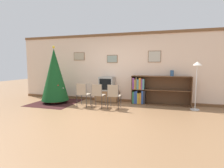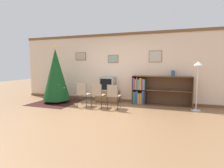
{
  "view_description": "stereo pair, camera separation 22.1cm",
  "coord_description": "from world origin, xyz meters",
  "px_view_note": "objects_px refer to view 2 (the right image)",
  "views": [
    {
      "loc": [
        1.91,
        -4.53,
        1.46
      ],
      "look_at": [
        0.21,
        1.22,
        0.81
      ],
      "focal_mm": 28.0,
      "sensor_mm": 36.0,
      "label": 1
    },
    {
      "loc": [
        2.12,
        -4.46,
        1.46
      ],
      "look_at": [
        0.21,
        1.22,
        0.81
      ],
      "focal_mm": 28.0,
      "sensor_mm": 36.0,
      "label": 2
    }
  ],
  "objects_px": {
    "bookshelf": "(150,91)",
    "folding_chair_center": "(98,94)",
    "christmas_tree": "(56,75)",
    "television": "(108,84)",
    "folding_chair_left": "(83,93)",
    "tv_console": "(108,96)",
    "vase": "(173,73)",
    "folding_chair_right": "(113,95)",
    "standing_lamp": "(198,73)"
  },
  "relations": [
    {
      "from": "folding_chair_left",
      "to": "folding_chair_right",
      "type": "xyz_separation_m",
      "value": [
        1.13,
        0.0,
        0.0
      ]
    },
    {
      "from": "folding_chair_left",
      "to": "vase",
      "type": "xyz_separation_m",
      "value": [
        2.98,
        1.09,
        0.7
      ]
    },
    {
      "from": "bookshelf",
      "to": "tv_console",
      "type": "bearing_deg",
      "value": -178.07
    },
    {
      "from": "standing_lamp",
      "to": "tv_console",
      "type": "bearing_deg",
      "value": 173.15
    },
    {
      "from": "folding_chair_left",
      "to": "folding_chair_center",
      "type": "height_order",
      "value": "same"
    },
    {
      "from": "christmas_tree",
      "to": "tv_console",
      "type": "distance_m",
      "value": 2.18
    },
    {
      "from": "christmas_tree",
      "to": "folding_chair_center",
      "type": "relative_size",
      "value": 2.65
    },
    {
      "from": "folding_chair_left",
      "to": "christmas_tree",
      "type": "bearing_deg",
      "value": 167.61
    },
    {
      "from": "folding_chair_left",
      "to": "folding_chair_center",
      "type": "distance_m",
      "value": 0.57
    },
    {
      "from": "folding_chair_left",
      "to": "standing_lamp",
      "type": "distance_m",
      "value": 3.84
    },
    {
      "from": "vase",
      "to": "folding_chair_right",
      "type": "bearing_deg",
      "value": -149.43
    },
    {
      "from": "tv_console",
      "to": "vase",
      "type": "height_order",
      "value": "vase"
    },
    {
      "from": "television",
      "to": "folding_chair_center",
      "type": "distance_m",
      "value": 1.04
    },
    {
      "from": "christmas_tree",
      "to": "folding_chair_center",
      "type": "bearing_deg",
      "value": -8.71
    },
    {
      "from": "christmas_tree",
      "to": "vase",
      "type": "xyz_separation_m",
      "value": [
        4.29,
        0.81,
        0.08
      ]
    },
    {
      "from": "television",
      "to": "folding_chair_center",
      "type": "xyz_separation_m",
      "value": [
        -0.0,
        -1.01,
        -0.25
      ]
    },
    {
      "from": "tv_console",
      "to": "folding_chair_center",
      "type": "height_order",
      "value": "folding_chair_center"
    },
    {
      "from": "folding_chair_left",
      "to": "folding_chair_center",
      "type": "relative_size",
      "value": 1.0
    },
    {
      "from": "christmas_tree",
      "to": "television",
      "type": "height_order",
      "value": "christmas_tree"
    },
    {
      "from": "tv_console",
      "to": "vase",
      "type": "distance_m",
      "value": 2.6
    },
    {
      "from": "christmas_tree",
      "to": "vase",
      "type": "bearing_deg",
      "value": 10.67
    },
    {
      "from": "folding_chair_right",
      "to": "vase",
      "type": "bearing_deg",
      "value": 30.57
    },
    {
      "from": "tv_console",
      "to": "vase",
      "type": "bearing_deg",
      "value": 2.04
    },
    {
      "from": "folding_chair_center",
      "to": "tv_console",
      "type": "bearing_deg",
      "value": 90.0
    },
    {
      "from": "tv_console",
      "to": "television",
      "type": "relative_size",
      "value": 1.6
    },
    {
      "from": "vase",
      "to": "tv_console",
      "type": "bearing_deg",
      "value": -177.96
    },
    {
      "from": "vase",
      "to": "christmas_tree",
      "type": "bearing_deg",
      "value": -169.33
    },
    {
      "from": "folding_chair_left",
      "to": "vase",
      "type": "relative_size",
      "value": 3.93
    },
    {
      "from": "tv_console",
      "to": "folding_chair_center",
      "type": "distance_m",
      "value": 1.04
    },
    {
      "from": "folding_chair_right",
      "to": "folding_chair_left",
      "type": "bearing_deg",
      "value": 180.0
    },
    {
      "from": "television",
      "to": "folding_chair_right",
      "type": "height_order",
      "value": "television"
    },
    {
      "from": "folding_chair_left",
      "to": "vase",
      "type": "height_order",
      "value": "vase"
    },
    {
      "from": "tv_console",
      "to": "christmas_tree",
      "type": "bearing_deg",
      "value": -158.9
    },
    {
      "from": "folding_chair_left",
      "to": "bookshelf",
      "type": "xyz_separation_m",
      "value": [
        2.19,
        1.06,
        0.04
      ]
    },
    {
      "from": "tv_console",
      "to": "standing_lamp",
      "type": "xyz_separation_m",
      "value": [
        3.15,
        -0.38,
        0.98
      ]
    },
    {
      "from": "christmas_tree",
      "to": "standing_lamp",
      "type": "xyz_separation_m",
      "value": [
        5.02,
        0.34,
        0.11
      ]
    },
    {
      "from": "christmas_tree",
      "to": "folding_chair_right",
      "type": "relative_size",
      "value": 2.65
    },
    {
      "from": "christmas_tree",
      "to": "tv_console",
      "type": "xyz_separation_m",
      "value": [
        1.87,
        0.72,
        -0.86
      ]
    },
    {
      "from": "television",
      "to": "bookshelf",
      "type": "bearing_deg",
      "value": 2.02
    },
    {
      "from": "bookshelf",
      "to": "folding_chair_center",
      "type": "bearing_deg",
      "value": -146.83
    },
    {
      "from": "television",
      "to": "bookshelf",
      "type": "relative_size",
      "value": 0.27
    },
    {
      "from": "christmas_tree",
      "to": "standing_lamp",
      "type": "distance_m",
      "value": 5.03
    },
    {
      "from": "folding_chair_left",
      "to": "folding_chair_right",
      "type": "relative_size",
      "value": 1.0
    },
    {
      "from": "television",
      "to": "vase",
      "type": "distance_m",
      "value": 2.46
    },
    {
      "from": "folding_chair_center",
      "to": "bookshelf",
      "type": "height_order",
      "value": "bookshelf"
    },
    {
      "from": "tv_console",
      "to": "standing_lamp",
      "type": "relative_size",
      "value": 0.57
    },
    {
      "from": "vase",
      "to": "standing_lamp",
      "type": "bearing_deg",
      "value": -32.52
    },
    {
      "from": "television",
      "to": "folding_chair_left",
      "type": "height_order",
      "value": "television"
    },
    {
      "from": "bookshelf",
      "to": "folding_chair_right",
      "type": "bearing_deg",
      "value": -134.94
    },
    {
      "from": "christmas_tree",
      "to": "bookshelf",
      "type": "xyz_separation_m",
      "value": [
        3.5,
        0.78,
        -0.58
      ]
    }
  ]
}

